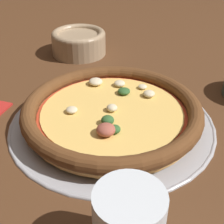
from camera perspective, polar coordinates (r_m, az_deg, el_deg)
ground_plane at (r=0.56m, az=0.00°, el=-2.00°), size 3.00×3.00×0.00m
pizza_tray at (r=0.56m, az=0.00°, el=-1.68°), size 0.36×0.36×0.01m
pizza at (r=0.54m, az=-0.00°, el=0.18°), size 0.31×0.31×0.04m
bowl_far at (r=0.83m, az=-6.10°, el=12.66°), size 0.14×0.14×0.06m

